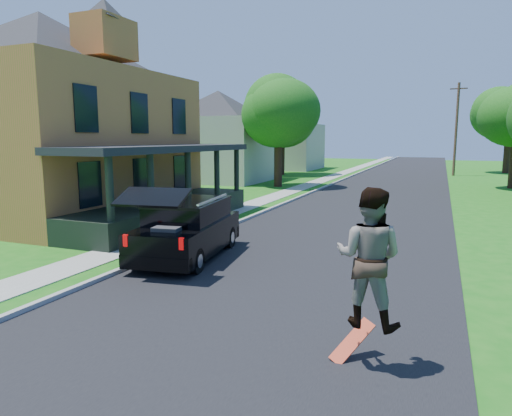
% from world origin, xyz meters
% --- Properties ---
extents(ground, '(140.00, 140.00, 0.00)m').
position_xyz_m(ground, '(0.00, 0.00, 0.00)').
color(ground, '#166113').
rests_on(ground, ground).
extents(street, '(8.00, 120.00, 0.02)m').
position_xyz_m(street, '(0.00, 20.00, 0.00)').
color(street, black).
rests_on(street, ground).
extents(curb, '(0.15, 120.00, 0.12)m').
position_xyz_m(curb, '(-4.05, 20.00, 0.00)').
color(curb, gray).
rests_on(curb, ground).
extents(sidewalk, '(1.30, 120.00, 0.03)m').
position_xyz_m(sidewalk, '(-5.60, 20.00, 0.00)').
color(sidewalk, gray).
rests_on(sidewalk, ground).
extents(front_walk, '(6.50, 1.20, 0.03)m').
position_xyz_m(front_walk, '(-9.50, 6.00, 0.00)').
color(front_walk, gray).
rests_on(front_walk, ground).
extents(main_house, '(15.56, 15.56, 10.10)m').
position_xyz_m(main_house, '(-12.80, 5.99, 4.92)').
color(main_house, '#C46339').
rests_on(main_house, ground).
extents(neighbor_house_mid, '(12.78, 12.78, 8.30)m').
position_xyz_m(neighbor_house_mid, '(-13.50, 24.00, 4.19)').
color(neighbor_house_mid, '#A19D8F').
rests_on(neighbor_house_mid, ground).
extents(neighbor_house_far, '(12.78, 12.78, 8.30)m').
position_xyz_m(neighbor_house_far, '(-13.50, 40.00, 4.19)').
color(neighbor_house_far, '#A19D8F').
rests_on(neighbor_house_far, ground).
extents(black_suv, '(2.43, 4.94, 2.21)m').
position_xyz_m(black_suv, '(-3.20, 1.50, 0.84)').
color(black_suv, black).
rests_on(black_suv, ground).
extents(skateboarder, '(1.08, 0.88, 2.05)m').
position_xyz_m(skateboarder, '(2.50, -3.00, 1.68)').
color(skateboarder, black).
rests_on(skateboarder, ground).
extents(skateboard, '(0.63, 0.63, 0.62)m').
position_xyz_m(skateboard, '(2.28, -2.84, 0.25)').
color(skateboard, red).
rests_on(skateboard, ground).
extents(tree_left_mid, '(6.35, 6.00, 7.94)m').
position_xyz_m(tree_left_mid, '(-7.40, 21.16, 5.26)').
color(tree_left_mid, black).
rests_on(tree_left_mid, ground).
extents(tree_left_far, '(7.74, 7.85, 9.20)m').
position_xyz_m(tree_left_far, '(-10.69, 31.69, 5.85)').
color(tree_left_far, black).
rests_on(tree_left_far, ground).
extents(tree_right_far, '(6.53, 6.62, 8.99)m').
position_xyz_m(tree_right_far, '(9.34, 41.89, 5.91)').
color(tree_right_far, black).
rests_on(tree_right_far, ground).
extents(utility_pole_far, '(1.47, 0.26, 8.41)m').
position_xyz_m(utility_pole_far, '(4.50, 36.43, 4.34)').
color(utility_pole_far, '#4C3023').
rests_on(utility_pole_far, ground).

